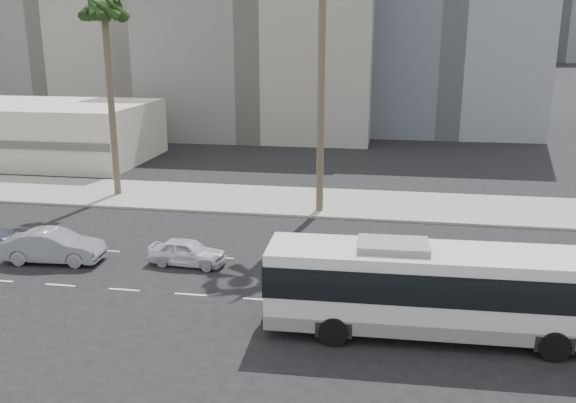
% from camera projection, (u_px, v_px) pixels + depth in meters
% --- Properties ---
extents(ground, '(700.00, 700.00, 0.00)m').
position_uv_depth(ground, '(331.00, 305.00, 24.69)').
color(ground, black).
rests_on(ground, ground).
extents(sidewalk_north, '(120.00, 7.00, 0.15)m').
position_uv_depth(sidewalk_north, '(355.00, 204.00, 39.41)').
color(sidewalk_north, gray).
rests_on(sidewalk_north, ground).
extents(commercial_low, '(22.00, 12.16, 5.00)m').
position_uv_depth(commercial_low, '(25.00, 131.00, 53.59)').
color(commercial_low, beige).
rests_on(commercial_low, ground).
extents(midrise_beige_west, '(24.00, 18.00, 18.00)m').
position_uv_depth(midrise_beige_west, '(265.00, 52.00, 67.04)').
color(midrise_beige_west, gray).
rests_on(midrise_beige_west, ground).
extents(midrise_gray_center, '(20.00, 20.00, 26.00)m').
position_uv_depth(midrise_gray_center, '(447.00, 15.00, 69.40)').
color(midrise_gray_center, slate).
rests_on(midrise_gray_center, ground).
extents(midrise_beige_far, '(18.00, 16.00, 15.00)m').
position_uv_depth(midrise_beige_far, '(73.00, 62.00, 76.39)').
color(midrise_beige_far, gray).
rests_on(midrise_beige_far, ground).
extents(city_bus, '(12.32, 3.07, 3.52)m').
position_uv_depth(city_bus, '(436.00, 288.00, 21.77)').
color(city_bus, silver).
rests_on(city_bus, ground).
extents(car_a, '(1.77, 3.85, 1.28)m').
position_uv_depth(car_a, '(187.00, 252.00, 28.91)').
color(car_a, silver).
rests_on(car_a, ground).
extents(car_b, '(1.98, 4.89, 1.58)m').
position_uv_depth(car_b, '(54.00, 246.00, 29.24)').
color(car_b, gray).
rests_on(car_b, ground).
extents(palm_mid, '(4.33, 4.33, 13.41)m').
position_uv_depth(palm_mid, '(104.00, 13.00, 38.48)').
color(palm_mid, brown).
rests_on(palm_mid, ground).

